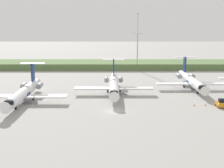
# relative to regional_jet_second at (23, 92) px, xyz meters

# --- Properties ---
(ground_plane) EXTENTS (500.00, 500.00, 0.00)m
(ground_plane) POSITION_rel_regional_jet_second_xyz_m (23.42, 20.63, -2.54)
(ground_plane) COLOR #9E9B96
(grass_berm) EXTENTS (320.00, 20.00, 2.82)m
(grass_berm) POSITION_rel_regional_jet_second_xyz_m (23.42, 65.40, -1.13)
(grass_berm) COLOR #597542
(grass_berm) RESTS_ON ground
(regional_jet_second) EXTENTS (22.81, 31.00, 9.00)m
(regional_jet_second) POSITION_rel_regional_jet_second_xyz_m (0.00, 0.00, 0.00)
(regional_jet_second) COLOR white
(regional_jet_second) RESTS_ON ground
(regional_jet_third) EXTENTS (22.81, 31.00, 9.00)m
(regional_jet_third) POSITION_rel_regional_jet_second_xyz_m (23.63, 10.35, 0.00)
(regional_jet_third) COLOR white
(regional_jet_third) RESTS_ON ground
(regional_jet_fourth) EXTENTS (22.81, 31.00, 9.00)m
(regional_jet_fourth) POSITION_rel_regional_jet_second_xyz_m (48.10, 17.42, 0.00)
(regional_jet_fourth) COLOR white
(regional_jet_fourth) RESTS_ON ground
(antenna_mast) EXTENTS (4.40, 0.50, 24.41)m
(antenna_mast) POSITION_rel_regional_jet_second_xyz_m (33.99, 56.31, 7.58)
(antenna_mast) COLOR #B2B2B7
(antenna_mast) RESTS_ON ground
(baggage_tug) EXTENTS (1.72, 3.20, 2.30)m
(baggage_tug) POSITION_rel_regional_jet_second_xyz_m (49.82, -5.76, -1.53)
(baggage_tug) COLOR orange
(baggage_tug) RESTS_ON ground
(safety_cone_front_marker) EXTENTS (0.44, 0.44, 0.55)m
(safety_cone_front_marker) POSITION_rel_regional_jet_second_xyz_m (43.69, -4.43, -2.26)
(safety_cone_front_marker) COLOR orange
(safety_cone_front_marker) RESTS_ON ground
(safety_cone_mid_marker) EXTENTS (0.44, 0.44, 0.55)m
(safety_cone_mid_marker) POSITION_rel_regional_jet_second_xyz_m (46.60, -4.08, -2.26)
(safety_cone_mid_marker) COLOR orange
(safety_cone_mid_marker) RESTS_ON ground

